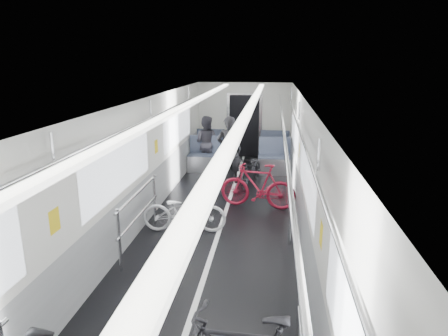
% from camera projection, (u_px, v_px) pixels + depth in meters
% --- Properties ---
extents(car_shell, '(3.02, 14.01, 2.41)m').
position_uv_depth(car_shell, '(225.00, 162.00, 7.99)').
color(car_shell, black).
rests_on(car_shell, ground).
extents(bike_left_far, '(1.58, 0.65, 0.81)m').
position_uv_depth(bike_left_far, '(184.00, 211.00, 7.36)').
color(bike_left_far, silver).
rests_on(bike_left_far, floor).
extents(bike_right_far, '(1.69, 0.71, 0.98)m').
position_uv_depth(bike_right_far, '(258.00, 186.00, 8.53)').
color(bike_right_far, maroon).
rests_on(bike_right_far, floor).
extents(bike_aisle, '(0.90, 1.61, 0.80)m').
position_uv_depth(bike_aisle, '(251.00, 169.00, 10.15)').
color(bike_aisle, black).
rests_on(bike_aisle, floor).
extents(person_standing, '(0.68, 0.49, 1.74)m').
position_uv_depth(person_standing, '(229.00, 150.00, 10.19)').
color(person_standing, black).
rests_on(person_standing, floor).
extents(person_seated, '(0.83, 0.69, 1.54)m').
position_uv_depth(person_seated, '(206.00, 142.00, 11.59)').
color(person_seated, '#302F37').
rests_on(person_seated, floor).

